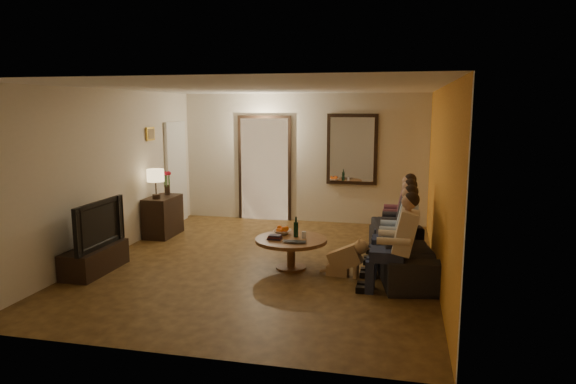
% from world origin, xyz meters
% --- Properties ---
extents(floor, '(5.00, 6.00, 0.01)m').
position_xyz_m(floor, '(0.00, 0.00, 0.00)').
color(floor, '#3D2810').
rests_on(floor, ground).
extents(ceiling, '(5.00, 6.00, 0.01)m').
position_xyz_m(ceiling, '(0.00, 0.00, 2.60)').
color(ceiling, white).
rests_on(ceiling, back_wall).
extents(back_wall, '(5.00, 0.02, 2.60)m').
position_xyz_m(back_wall, '(0.00, 3.00, 1.30)').
color(back_wall, beige).
rests_on(back_wall, floor).
extents(front_wall, '(5.00, 0.02, 2.60)m').
position_xyz_m(front_wall, '(0.00, -3.00, 1.30)').
color(front_wall, beige).
rests_on(front_wall, floor).
extents(left_wall, '(0.02, 6.00, 2.60)m').
position_xyz_m(left_wall, '(-2.50, 0.00, 1.30)').
color(left_wall, beige).
rests_on(left_wall, floor).
extents(right_wall, '(0.02, 6.00, 2.60)m').
position_xyz_m(right_wall, '(2.50, 0.00, 1.30)').
color(right_wall, beige).
rests_on(right_wall, floor).
extents(orange_accent, '(0.01, 6.00, 2.60)m').
position_xyz_m(orange_accent, '(2.49, 0.00, 1.30)').
color(orange_accent, orange).
rests_on(orange_accent, right_wall).
extents(kitchen_doorway, '(1.00, 0.06, 2.10)m').
position_xyz_m(kitchen_doorway, '(-0.80, 2.98, 1.05)').
color(kitchen_doorway, '#FFE0A5').
rests_on(kitchen_doorway, floor).
extents(door_trim, '(1.12, 0.04, 2.22)m').
position_xyz_m(door_trim, '(-0.80, 2.97, 1.05)').
color(door_trim, black).
rests_on(door_trim, floor).
extents(fridge_glimpse, '(0.45, 0.03, 1.70)m').
position_xyz_m(fridge_glimpse, '(-0.55, 2.98, 0.90)').
color(fridge_glimpse, silver).
rests_on(fridge_glimpse, floor).
extents(mirror_frame, '(1.00, 0.05, 1.40)m').
position_xyz_m(mirror_frame, '(1.00, 2.96, 1.50)').
color(mirror_frame, black).
rests_on(mirror_frame, back_wall).
extents(mirror_glass, '(0.86, 0.02, 1.26)m').
position_xyz_m(mirror_glass, '(1.00, 2.93, 1.50)').
color(mirror_glass, white).
rests_on(mirror_glass, back_wall).
extents(white_door, '(0.06, 0.85, 2.04)m').
position_xyz_m(white_door, '(-2.46, 2.30, 1.02)').
color(white_door, white).
rests_on(white_door, floor).
extents(framed_art, '(0.03, 0.28, 0.24)m').
position_xyz_m(framed_art, '(-2.47, 1.30, 1.85)').
color(framed_art, '#B28C33').
rests_on(framed_art, left_wall).
extents(art_canvas, '(0.01, 0.22, 0.18)m').
position_xyz_m(art_canvas, '(-2.46, 1.30, 1.85)').
color(art_canvas, brown).
rests_on(art_canvas, left_wall).
extents(dresser, '(0.45, 0.81, 0.72)m').
position_xyz_m(dresser, '(-2.25, 1.22, 0.36)').
color(dresser, black).
rests_on(dresser, floor).
extents(table_lamp, '(0.30, 0.30, 0.54)m').
position_xyz_m(table_lamp, '(-2.25, 1.00, 0.99)').
color(table_lamp, beige).
rests_on(table_lamp, dresser).
extents(flower_vase, '(0.14, 0.14, 0.44)m').
position_xyz_m(flower_vase, '(-2.25, 1.44, 0.94)').
color(flower_vase, '#AF1226').
rests_on(flower_vase, dresser).
extents(tv_stand, '(0.45, 1.10, 0.37)m').
position_xyz_m(tv_stand, '(-2.25, -0.93, 0.18)').
color(tv_stand, black).
rests_on(tv_stand, floor).
extents(tv, '(1.15, 0.15, 0.66)m').
position_xyz_m(tv, '(-2.25, -0.93, 0.70)').
color(tv, black).
rests_on(tv, tv_stand).
extents(sofa, '(2.28, 1.21, 0.63)m').
position_xyz_m(sofa, '(2.09, 0.05, 0.32)').
color(sofa, black).
rests_on(sofa, floor).
extents(person_a, '(0.60, 0.40, 1.20)m').
position_xyz_m(person_a, '(1.99, -0.85, 0.60)').
color(person_a, tan).
rests_on(person_a, sofa).
extents(person_b, '(0.60, 0.40, 1.20)m').
position_xyz_m(person_b, '(1.99, -0.25, 0.60)').
color(person_b, tan).
rests_on(person_b, sofa).
extents(person_c, '(0.60, 0.40, 1.20)m').
position_xyz_m(person_c, '(1.99, 0.35, 0.60)').
color(person_c, tan).
rests_on(person_c, sofa).
extents(person_d, '(0.60, 0.40, 1.20)m').
position_xyz_m(person_d, '(1.99, 0.95, 0.60)').
color(person_d, tan).
rests_on(person_d, sofa).
extents(dog, '(0.58, 0.30, 0.56)m').
position_xyz_m(dog, '(1.25, -0.34, 0.28)').
color(dog, tan).
rests_on(dog, floor).
extents(coffee_table, '(1.28, 1.28, 0.45)m').
position_xyz_m(coffee_table, '(0.45, -0.16, 0.23)').
color(coffee_table, brown).
rests_on(coffee_table, floor).
extents(bowl, '(0.26, 0.26, 0.06)m').
position_xyz_m(bowl, '(0.27, 0.06, 0.48)').
color(bowl, white).
rests_on(bowl, coffee_table).
extents(oranges, '(0.20, 0.20, 0.08)m').
position_xyz_m(oranges, '(0.27, 0.06, 0.55)').
color(oranges, orange).
rests_on(oranges, bowl).
extents(wine_bottle, '(0.07, 0.07, 0.31)m').
position_xyz_m(wine_bottle, '(0.50, -0.06, 0.60)').
color(wine_bottle, black).
rests_on(wine_bottle, coffee_table).
extents(wine_glass, '(0.06, 0.06, 0.10)m').
position_xyz_m(wine_glass, '(0.63, -0.11, 0.50)').
color(wine_glass, silver).
rests_on(wine_glass, coffee_table).
extents(book_stack, '(0.20, 0.15, 0.07)m').
position_xyz_m(book_stack, '(0.23, -0.26, 0.48)').
color(book_stack, black).
rests_on(book_stack, coffee_table).
extents(laptop, '(0.33, 0.22, 0.03)m').
position_xyz_m(laptop, '(0.55, -0.44, 0.46)').
color(laptop, black).
rests_on(laptop, coffee_table).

